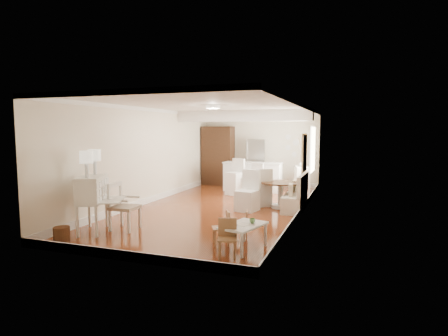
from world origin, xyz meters
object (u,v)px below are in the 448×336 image
Objects in this scene: bar_stool_left at (235,177)px; sideboard at (302,180)px; slip_chair_near at (247,191)px; slip_chair_far at (261,187)px; pantry_cabinet at (218,156)px; breakfast_counter at (252,177)px; fridge at (265,164)px; wicker_basket at (62,235)px; kids_table at (243,237)px; kids_chair_c at (227,238)px; secretary_bureau at (92,204)px; dining_table at (280,195)px; kids_chair_a at (221,228)px; kids_chair_b at (241,224)px; bar_stool_right at (255,179)px; gustavian_armchair at (125,206)px.

sideboard is at bearing 48.92° from bar_stool_left.
slip_chair_near is 1.01× the size of slip_chair_far.
pantry_cabinet reaches higher than slip_chair_near.
fridge is at bearing 79.22° from breakfast_counter.
slip_chair_far reaches higher than wicker_basket.
bar_stool_left is 1.24× the size of sideboard.
kids_table is 1.38× the size of kids_chair_c.
secretary_bureau is 4.99m from dining_table.
slip_chair_far is 2.70m from sideboard.
sideboard is (0.63, 6.41, 0.14)m from kids_chair_a.
sideboard is (2.07, 1.06, -0.14)m from bar_stool_left.
kids_chair_b is 0.54× the size of bar_stool_right.
wicker_basket is 8.46m from fridge.
kids_table is at bearing -63.02° from slip_chair_near.
pantry_cabinet is (-2.59, 3.48, 0.61)m from slip_chair_far.
bar_stool_right is at bearing 177.85° from kids_chair_b.
kids_table is (3.40, 0.77, 0.08)m from wicker_basket.
kids_table is 0.85× the size of slip_chair_far.
slip_chair_near is 0.61× the size of fridge.
fridge is (2.00, 7.34, 0.30)m from secretary_bureau.
bar_stool_left reaches higher than wicker_basket.
breakfast_counter is (1.26, 5.90, 0.01)m from gustavian_armchair.
slip_chair_far is 3.53m from fridge.
bar_stool_right reaches higher than gustavian_armchair.
slip_chair_near reaches higher than kids_chair_c.
pantry_cabinet reaches higher than kids_table.
pantry_cabinet is (-3.00, 6.78, 0.87)m from kids_chair_b.
dining_table is at bearing 145.55° from kids_chair_a.
kids_table is 0.70m from kids_chair_b.
kids_chair_a is 0.61× the size of bar_stool_right.
fridge is (-1.28, 3.58, 0.54)m from dining_table.
fridge is (-0.51, 4.23, 0.35)m from slip_chair_near.
kids_chair_c is at bearing -107.20° from sideboard.
gustavian_armchair is 7.11m from fridge.
secretary_bureau reaches higher than slip_chair_far.
kids_table is at bearing -66.41° from pantry_cabinet.
secretary_bureau is at bearing -83.11° from bar_stool_left.
kids_chair_b is at bearing -12.59° from secretary_bureau.
dining_table is 0.99× the size of slip_chair_far.
bar_stool_left is at bearing 76.65° from wicker_basket.
bar_stool_left reaches higher than kids_table.
pantry_cabinet is (-3.12, 7.95, 0.82)m from kids_chair_c.
bar_stool_left is (-1.09, 2.30, 0.06)m from slip_chair_near.
kids_chair_c is 0.62× the size of dining_table.
kids_chair_a is 7.85m from pantry_cabinet.
pantry_cabinet is (-1.99, 1.84, 0.62)m from bar_stool_right.
sideboard is (0.98, 3.37, -0.08)m from slip_chair_near.
slip_chair_near is at bearing -43.02° from bar_stool_left.
secretary_bureau is at bearing 86.16° from wicker_basket.
kids_table is (3.34, -0.06, -0.37)m from secretary_bureau.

